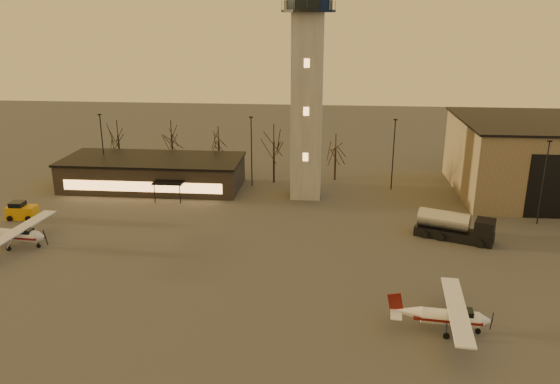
% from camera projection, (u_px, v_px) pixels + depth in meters
% --- Properties ---
extents(ground, '(220.00, 220.00, 0.00)m').
position_uv_depth(ground, '(289.00, 306.00, 46.62)').
color(ground, '#3E3B39').
rests_on(ground, ground).
extents(control_tower, '(6.80, 6.80, 32.60)m').
position_uv_depth(control_tower, '(307.00, 75.00, 69.98)').
color(control_tower, gray).
rests_on(control_tower, ground).
extents(terminal, '(25.40, 12.20, 4.30)m').
position_uv_depth(terminal, '(153.00, 173.00, 78.18)').
color(terminal, black).
rests_on(terminal, ground).
extents(light_poles, '(58.50, 12.25, 10.14)m').
position_uv_depth(light_poles, '(310.00, 156.00, 74.26)').
color(light_poles, black).
rests_on(light_poles, ground).
extents(tree_row, '(37.20, 9.20, 8.80)m').
position_uv_depth(tree_row, '(219.00, 137.00, 83.07)').
color(tree_row, black).
rests_on(tree_row, ground).
extents(cessna_front, '(8.45, 10.66, 2.93)m').
position_uv_depth(cessna_front, '(451.00, 320.00, 42.61)').
color(cessna_front, silver).
rests_on(cessna_front, ground).
extents(cessna_rear, '(8.90, 11.24, 3.09)m').
position_uv_depth(cessna_rear, '(19.00, 237.00, 58.27)').
color(cessna_rear, silver).
rests_on(cessna_rear, ground).
extents(fuel_truck, '(8.64, 5.30, 3.10)m').
position_uv_depth(fuel_truck, '(454.00, 228.00, 60.24)').
color(fuel_truck, black).
rests_on(fuel_truck, ground).
extents(service_cart, '(3.48, 2.33, 2.14)m').
position_uv_depth(service_cart, '(22.00, 212.00, 66.42)').
color(service_cart, orange).
rests_on(service_cart, ground).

